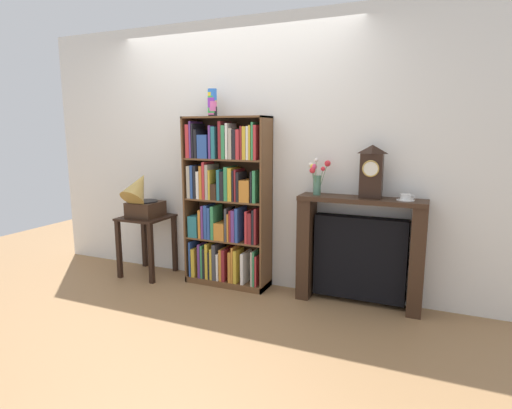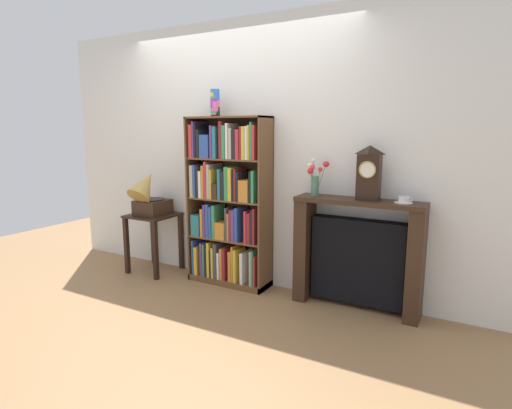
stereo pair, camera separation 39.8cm
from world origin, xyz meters
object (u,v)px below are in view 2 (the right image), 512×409
at_px(cup_stack, 215,103).
at_px(teacup_with_saucer, 404,200).
at_px(mantel_clock, 369,173).
at_px(side_table_left, 154,229).
at_px(bookshelf, 227,206).
at_px(flower_vase, 315,177).
at_px(fireplace_mantel, 357,255).
at_px(gramophone, 148,195).

xyz_separation_m(cup_stack, teacup_with_saucer, (1.81, -0.01, -0.81)).
bearing_deg(mantel_clock, side_table_left, -177.48).
height_order(bookshelf, cup_stack, cup_stack).
bearing_deg(bookshelf, flower_vase, 1.16).
xyz_separation_m(cup_stack, fireplace_mantel, (1.46, 0.01, -1.32)).
xyz_separation_m(side_table_left, mantel_clock, (2.29, 0.10, 0.72)).
distance_m(side_table_left, mantel_clock, 2.41).
bearing_deg(gramophone, flower_vase, 5.08).
distance_m(bookshelf, fireplace_mantel, 1.35).
bearing_deg(teacup_with_saucer, bookshelf, -179.41).
relative_size(flower_vase, teacup_with_saucer, 2.32).
xyz_separation_m(side_table_left, flower_vase, (1.82, 0.10, 0.66)).
bearing_deg(side_table_left, cup_stack, 8.35).
bearing_deg(side_table_left, fireplace_mantel, 3.23).
bearing_deg(fireplace_mantel, teacup_with_saucer, -3.60).
xyz_separation_m(gramophone, flower_vase, (1.82, 0.16, 0.28)).
distance_m(fireplace_mantel, teacup_with_saucer, 0.63).
xyz_separation_m(bookshelf, mantel_clock, (1.39, 0.02, 0.40)).
relative_size(mantel_clock, teacup_with_saucer, 3.12).
distance_m(bookshelf, cup_stack, 1.01).
bearing_deg(fireplace_mantel, side_table_left, -176.77).
distance_m(mantel_clock, flower_vase, 0.48).
height_order(side_table_left, teacup_with_saucer, teacup_with_saucer).
relative_size(bookshelf, gramophone, 3.16).
height_order(fireplace_mantel, flower_vase, flower_vase).
relative_size(bookshelf, mantel_clock, 3.70).
bearing_deg(flower_vase, teacup_with_saucer, -0.10).
bearing_deg(gramophone, fireplace_mantel, 4.72).
xyz_separation_m(cup_stack, mantel_clock, (1.53, -0.01, -0.61)).
relative_size(mantel_clock, flower_vase, 1.35).
relative_size(side_table_left, flower_vase, 1.91).
xyz_separation_m(gramophone, fireplace_mantel, (2.22, 0.18, -0.38)).
height_order(mantel_clock, teacup_with_saucer, mantel_clock).
bearing_deg(side_table_left, gramophone, -90.00).
bearing_deg(teacup_with_saucer, flower_vase, 179.90).
distance_m(gramophone, flower_vase, 1.85).
height_order(bookshelf, teacup_with_saucer, bookshelf).
height_order(mantel_clock, flower_vase, mantel_clock).
relative_size(bookshelf, fireplace_mantel, 1.54).
bearing_deg(fireplace_mantel, bookshelf, -178.26).
xyz_separation_m(side_table_left, gramophone, (0.00, -0.06, 0.39)).
relative_size(gramophone, teacup_with_saucer, 3.65).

